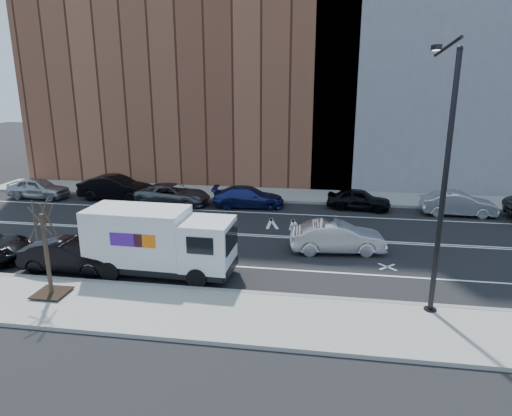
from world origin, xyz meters
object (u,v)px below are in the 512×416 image
(far_parked_a, at_px, (38,188))
(far_parked_b, at_px, (116,188))
(fedex_van, at_px, (159,241))
(driving_sedan, at_px, (337,237))

(far_parked_a, bearing_deg, far_parked_b, -82.76)
(fedex_van, distance_m, far_parked_b, 13.82)
(driving_sedan, bearing_deg, fedex_van, 109.69)
(fedex_van, height_order, far_parked_a, fedex_van)
(far_parked_a, height_order, far_parked_b, far_parked_b)
(far_parked_a, xyz_separation_m, far_parked_b, (5.60, 0.44, 0.12))
(fedex_van, distance_m, far_parked_a, 17.22)
(fedex_van, relative_size, far_parked_a, 1.50)
(fedex_van, distance_m, driving_sedan, 8.46)
(fedex_van, xyz_separation_m, far_parked_a, (-13.09, 11.16, -0.78))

